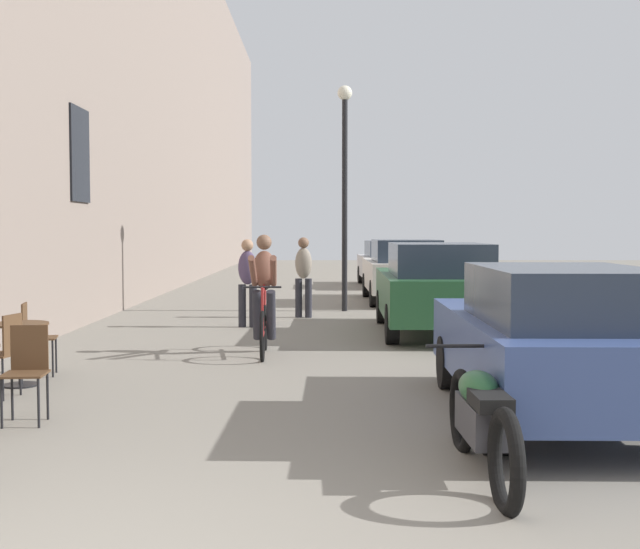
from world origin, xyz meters
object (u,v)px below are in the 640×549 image
cafe_chair_mid_toward_wall (27,367)px  parked_car_third (403,270)px  cyclist_on_bicycle (264,297)px  street_lamp (345,169)px  cafe_table_far (20,340)px  parked_car_fourth (388,263)px  parked_motorcycle (481,420)px  cafe_chair_far_toward_wall (4,349)px  pedestrian_mid (303,272)px  parked_car_nearest (552,340)px  parked_car_second (435,287)px  pedestrian_near (247,278)px  cafe_chair_far_toward_street (33,333)px

cafe_chair_mid_toward_wall → parked_car_third: bearing=69.2°
cyclist_on_bicycle → street_lamp: 6.70m
cafe_chair_mid_toward_wall → street_lamp: 11.12m
cafe_table_far → parked_car_fourth: (5.58, 16.45, 0.23)m
cyclist_on_bicycle → parked_motorcycle: (1.97, -5.79, -0.41)m
cafe_chair_mid_toward_wall → cafe_chair_far_toward_wall: 1.26m
pedestrian_mid → parked_car_fourth: (2.50, 9.21, -0.17)m
cafe_chair_far_toward_wall → pedestrian_mid: (3.01, 7.91, 0.40)m
parked_car_nearest → parked_car_fourth: bearing=90.0°
cafe_table_far → parked_car_third: size_ratio=0.17×
street_lamp → parked_car_third: street_lamp is taller
cafe_chair_far_toward_wall → street_lamp: size_ratio=0.18×
pedestrian_mid → street_lamp: street_lamp is taller
cafe_chair_mid_toward_wall → parked_car_second: size_ratio=0.20×
pedestrian_near → parked_motorcycle: bearing=-74.5°
pedestrian_near → parked_motorcycle: pedestrian_near is taller
pedestrian_mid → parked_car_nearest: bearing=-74.2°
cafe_table_far → cafe_chair_far_toward_wall: cafe_chair_far_toward_wall is taller
parked_car_fourth → cyclist_on_bicycle: bearing=-101.9°
pedestrian_near → parked_car_second: size_ratio=0.36×
cyclist_on_bicycle → parked_car_second: (2.78, 2.26, -0.00)m
parked_car_third → parked_motorcycle: size_ratio=2.02×
pedestrian_near → parked_car_second: (3.30, -0.93, -0.10)m
cafe_table_far → cyclist_on_bicycle: (2.61, 2.41, 0.29)m
parked_car_second → cafe_chair_mid_toward_wall: bearing=-126.1°
cyclist_on_bicycle → pedestrian_near: cyclist_on_bicycle is taller
pedestrian_mid → cafe_chair_far_toward_street: bearing=-115.6°
parked_motorcycle → street_lamp: bearing=93.0°
cafe_table_far → parked_motorcycle: size_ratio=0.34×
pedestrian_mid → parked_motorcycle: pedestrian_mid is taller
pedestrian_near → cyclist_on_bicycle: bearing=-80.7°
parked_car_third → parked_motorcycle: bearing=-93.6°
cafe_table_far → cafe_chair_far_toward_wall: (0.07, -0.66, -0.00)m
street_lamp → parked_car_nearest: street_lamp is taller
parked_car_fourth → cafe_table_far: bearing=-108.7°
cafe_chair_far_toward_street → parked_car_fourth: 16.78m
cafe_chair_mid_toward_wall → pedestrian_near: bearing=79.4°
street_lamp → parked_motorcycle: street_lamp is taller
cafe_table_far → street_lamp: bearing=65.2°
cafe_chair_mid_toward_wall → cafe_table_far: bearing=112.1°
parked_car_fourth → parked_motorcycle: (-1.00, -19.83, -0.34)m
parked_car_nearest → parked_car_fourth: size_ratio=1.00×
cafe_chair_far_toward_street → cyclist_on_bicycle: cyclist_on_bicycle is taller
cafe_table_far → cafe_chair_far_toward_wall: 0.67m
cafe_table_far → cafe_chair_far_toward_street: (-0.07, 0.65, -0.00)m
cyclist_on_bicycle → parked_motorcycle: 6.13m
pedestrian_near → pedestrian_mid: pedestrian_mid is taller
parked_car_nearest → pedestrian_mid: bearing=105.8°
parked_car_nearest → parked_car_second: 6.30m
parked_car_second → pedestrian_mid: bearing=131.9°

